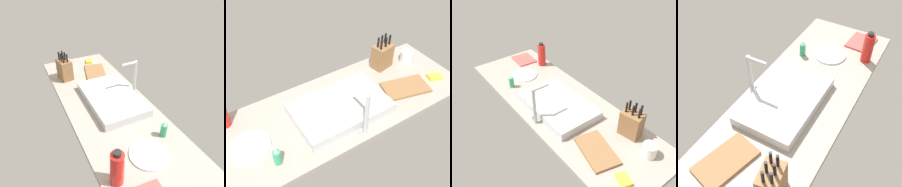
% 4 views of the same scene
% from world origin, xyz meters
% --- Properties ---
extents(countertop_slab, '(1.82, 0.61, 0.04)m').
position_xyz_m(countertop_slab, '(0.00, 0.00, 0.02)').
color(countertop_slab, gray).
rests_on(countertop_slab, ground).
extents(sink_basin, '(0.57, 0.36, 0.06)m').
position_xyz_m(sink_basin, '(-0.04, 0.04, 0.07)').
color(sink_basin, '#B7BABF').
rests_on(sink_basin, countertop_slab).
extents(faucet, '(0.06, 0.13, 0.28)m').
position_xyz_m(faucet, '(-0.07, 0.24, 0.20)').
color(faucet, '#B7BABF').
rests_on(faucet, countertop_slab).
extents(knife_block, '(0.15, 0.12, 0.24)m').
position_xyz_m(knife_block, '(-0.54, -0.18, 0.13)').
color(knife_block, brown).
rests_on(knife_block, countertop_slab).
extents(cutting_board, '(0.33, 0.24, 0.02)m').
position_xyz_m(cutting_board, '(-0.52, 0.10, 0.04)').
color(cutting_board, brown).
rests_on(cutting_board, countertop_slab).
extents(soap_bottle, '(0.04, 0.04, 0.12)m').
position_xyz_m(soap_bottle, '(0.42, 0.18, 0.08)').
color(soap_bottle, '#2D9966').
rests_on(soap_bottle, countertop_slab).
extents(dinner_plate, '(0.22, 0.22, 0.01)m').
position_xyz_m(dinner_plate, '(0.51, 0.01, 0.04)').
color(dinner_plate, white).
rests_on(dinner_plate, countertop_slab).
extents(coffee_mug, '(0.09, 0.09, 0.09)m').
position_xyz_m(coffee_mug, '(-0.73, -0.13, 0.08)').
color(coffee_mug, silver).
rests_on(coffee_mug, countertop_slab).
extents(dish_sponge, '(0.10, 0.09, 0.02)m').
position_xyz_m(dish_sponge, '(-0.76, 0.13, 0.05)').
color(dish_sponge, yellow).
rests_on(dish_sponge, countertop_slab).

